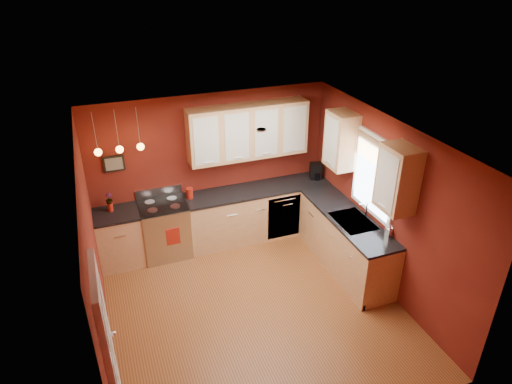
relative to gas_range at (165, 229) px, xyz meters
name	(u,v)px	position (x,y,z in m)	size (l,w,h in m)	color
floor	(255,308)	(0.92, -1.80, -0.48)	(4.20, 4.20, 0.00)	#9B5A2D
ceiling	(255,139)	(0.92, -1.80, 2.12)	(4.00, 4.20, 0.02)	silver
wall_back	(212,169)	(0.92, 0.30, 0.82)	(4.00, 0.02, 2.60)	maroon
wall_front	(334,349)	(0.92, -3.90, 0.82)	(4.00, 0.02, 2.60)	maroon
wall_left	(95,265)	(-1.08, -1.80, 0.82)	(0.02, 4.20, 2.60)	maroon
wall_right	(385,206)	(2.92, -1.80, 0.82)	(0.02, 4.20, 2.60)	maroon
base_cabinets_back_left	(120,239)	(-0.73, 0.00, -0.03)	(0.70, 0.60, 0.90)	#E0AA78
base_cabinets_back_right	(258,213)	(1.65, 0.00, -0.03)	(2.54, 0.60, 0.90)	#E0AA78
base_cabinets_right	(345,242)	(2.62, -1.35, -0.03)	(0.60, 2.10, 0.90)	#E0AA78
counter_back_left	(116,214)	(-0.73, 0.00, 0.44)	(0.70, 0.62, 0.04)	black
counter_back_right	(258,189)	(1.65, 0.00, 0.44)	(2.54, 0.62, 0.04)	black
counter_right	(348,217)	(2.62, -1.35, 0.44)	(0.62, 2.10, 0.04)	black
gas_range	(165,229)	(0.00, 0.00, 0.00)	(0.76, 0.64, 1.11)	#B5B6BA
dishwasher_front	(284,217)	(2.02, -0.29, -0.03)	(0.60, 0.02, 0.80)	#B5B6BA
sink	(353,222)	(2.62, -1.50, 0.43)	(0.50, 0.70, 0.33)	#929297
window	(375,173)	(2.89, -1.50, 1.21)	(0.06, 1.02, 1.22)	white
door_left_wall	(110,357)	(-1.05, -3.00, 0.54)	(0.12, 0.82, 2.05)	white
upper_cabinets_back	(248,131)	(1.52, 0.12, 1.47)	(2.00, 0.35, 0.90)	#E0AA78
upper_cabinets_right	(367,158)	(2.75, -1.48, 1.47)	(0.35, 1.95, 0.90)	#E0AA78
wall_picture	(114,164)	(-0.63, 0.28, 1.17)	(0.32, 0.03, 0.26)	black
pendant_lights	(120,149)	(-0.53, -0.05, 1.53)	(0.71, 0.11, 0.66)	#929297
red_canister	(190,193)	(0.47, 0.07, 0.55)	(0.12, 0.12, 0.18)	#A91E12
red_vase	(110,207)	(-0.79, 0.09, 0.53)	(0.09, 0.09, 0.14)	#A91E12
flowers	(109,199)	(-0.79, 0.09, 0.67)	(0.10, 0.10, 0.18)	#A91E12
coffee_maker	(316,172)	(2.75, 0.00, 0.59)	(0.24, 0.23, 0.29)	black
soap_pump	(389,230)	(2.87, -2.05, 0.56)	(0.09, 0.09, 0.20)	silver
dish_towel	(173,236)	(0.07, -0.33, 0.04)	(0.22, 0.01, 0.30)	#A91E12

